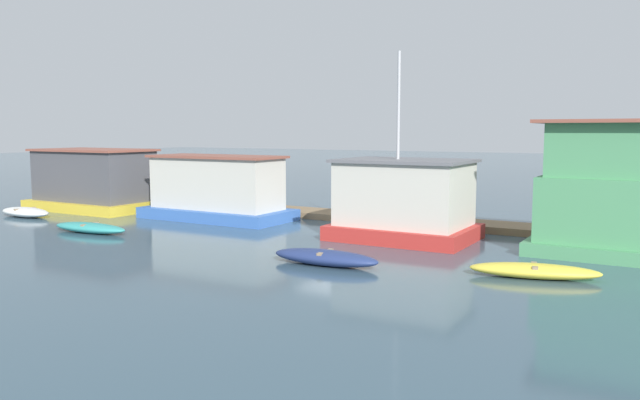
{
  "coord_description": "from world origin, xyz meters",
  "views": [
    {
      "loc": [
        12.91,
        -23.22,
        4.26
      ],
      "look_at": [
        0.0,
        -1.0,
        1.4
      ],
      "focal_mm": 35.0,
      "sensor_mm": 36.0,
      "label": 1
    }
  ],
  "objects_px": {
    "dinghy_white": "(25,212)",
    "dinghy_navy": "(325,257)",
    "dinghy_yellow": "(534,271)",
    "houseboat_yellow": "(94,181)",
    "mooring_post_near_right": "(132,192)",
    "houseboat_blue": "(217,190)",
    "dinghy_teal": "(90,228)",
    "mooring_post_near_left": "(273,197)",
    "houseboat_red": "(404,201)",
    "mooring_post_centre": "(110,192)"
  },
  "relations": [
    {
      "from": "dinghy_white",
      "to": "dinghy_navy",
      "type": "distance_m",
      "value": 18.66
    },
    {
      "from": "dinghy_yellow",
      "to": "houseboat_yellow",
      "type": "bearing_deg",
      "value": 169.35
    },
    {
      "from": "houseboat_yellow",
      "to": "dinghy_yellow",
      "type": "distance_m",
      "value": 24.48
    },
    {
      "from": "mooring_post_near_right",
      "to": "houseboat_blue",
      "type": "bearing_deg",
      "value": -13.33
    },
    {
      "from": "mooring_post_near_right",
      "to": "dinghy_yellow",
      "type": "bearing_deg",
      "value": -16.09
    },
    {
      "from": "dinghy_teal",
      "to": "mooring_post_near_left",
      "type": "distance_m",
      "value": 8.78
    },
    {
      "from": "mooring_post_near_left",
      "to": "houseboat_blue",
      "type": "bearing_deg",
      "value": -138.43
    },
    {
      "from": "dinghy_teal",
      "to": "dinghy_navy",
      "type": "bearing_deg",
      "value": -2.77
    },
    {
      "from": "dinghy_navy",
      "to": "dinghy_yellow",
      "type": "relative_size",
      "value": 0.97
    },
    {
      "from": "dinghy_navy",
      "to": "dinghy_yellow",
      "type": "height_order",
      "value": "dinghy_navy"
    },
    {
      "from": "houseboat_red",
      "to": "mooring_post_near_left",
      "type": "relative_size",
      "value": 3.58
    },
    {
      "from": "dinghy_navy",
      "to": "mooring_post_near_right",
      "type": "distance_m",
      "value": 19.37
    },
    {
      "from": "houseboat_red",
      "to": "dinghy_yellow",
      "type": "bearing_deg",
      "value": -35.84
    },
    {
      "from": "houseboat_blue",
      "to": "dinghy_white",
      "type": "height_order",
      "value": "houseboat_blue"
    },
    {
      "from": "houseboat_yellow",
      "to": "dinghy_navy",
      "type": "distance_m",
      "value": 18.94
    },
    {
      "from": "dinghy_yellow",
      "to": "mooring_post_near_left",
      "type": "bearing_deg",
      "value": 153.79
    },
    {
      "from": "houseboat_blue",
      "to": "mooring_post_centre",
      "type": "relative_size",
      "value": 5.21
    },
    {
      "from": "houseboat_yellow",
      "to": "houseboat_red",
      "type": "bearing_deg",
      "value": -0.99
    },
    {
      "from": "houseboat_red",
      "to": "mooring_post_centre",
      "type": "relative_size",
      "value": 5.15
    },
    {
      "from": "dinghy_white",
      "to": "dinghy_navy",
      "type": "relative_size",
      "value": 0.9
    },
    {
      "from": "dinghy_white",
      "to": "dinghy_teal",
      "type": "xyz_separation_m",
      "value": [
        6.81,
        -1.72,
        -0.02
      ]
    },
    {
      "from": "mooring_post_centre",
      "to": "houseboat_yellow",
      "type": "bearing_deg",
      "value": -58.62
    },
    {
      "from": "mooring_post_near_left",
      "to": "houseboat_red",
      "type": "bearing_deg",
      "value": -18.01
    },
    {
      "from": "dinghy_white",
      "to": "dinghy_navy",
      "type": "bearing_deg",
      "value": -7.03
    },
    {
      "from": "houseboat_blue",
      "to": "dinghy_navy",
      "type": "relative_size",
      "value": 2.01
    },
    {
      "from": "mooring_post_near_right",
      "to": "mooring_post_near_left",
      "type": "bearing_deg",
      "value": 0.0
    },
    {
      "from": "dinghy_white",
      "to": "dinghy_teal",
      "type": "bearing_deg",
      "value": -14.16
    },
    {
      "from": "dinghy_teal",
      "to": "dinghy_navy",
      "type": "height_order",
      "value": "dinghy_navy"
    },
    {
      "from": "houseboat_yellow",
      "to": "houseboat_red",
      "type": "height_order",
      "value": "houseboat_red"
    },
    {
      "from": "dinghy_yellow",
      "to": "dinghy_navy",
      "type": "bearing_deg",
      "value": -165.92
    },
    {
      "from": "dinghy_yellow",
      "to": "mooring_post_centre",
      "type": "relative_size",
      "value": 2.68
    },
    {
      "from": "dinghy_white",
      "to": "mooring_post_centre",
      "type": "distance_m",
      "value": 6.13
    },
    {
      "from": "houseboat_yellow",
      "to": "mooring_post_centre",
      "type": "distance_m",
      "value": 2.81
    },
    {
      "from": "houseboat_yellow",
      "to": "dinghy_teal",
      "type": "height_order",
      "value": "houseboat_yellow"
    },
    {
      "from": "houseboat_blue",
      "to": "mooring_post_centre",
      "type": "distance_m",
      "value": 9.73
    },
    {
      "from": "houseboat_blue",
      "to": "dinghy_yellow",
      "type": "xyz_separation_m",
      "value": [
        15.88,
        -4.98,
        -1.21
      ]
    },
    {
      "from": "houseboat_yellow",
      "to": "mooring_post_near_left",
      "type": "bearing_deg",
      "value": 12.65
    },
    {
      "from": "dinghy_yellow",
      "to": "mooring_post_near_right",
      "type": "relative_size",
      "value": 2.5
    },
    {
      "from": "mooring_post_near_right",
      "to": "mooring_post_near_left",
      "type": "height_order",
      "value": "mooring_post_near_left"
    },
    {
      "from": "houseboat_yellow",
      "to": "dinghy_yellow",
      "type": "xyz_separation_m",
      "value": [
        24.02,
        -4.52,
        -1.35
      ]
    },
    {
      "from": "houseboat_blue",
      "to": "mooring_post_near_right",
      "type": "xyz_separation_m",
      "value": [
        -7.71,
        1.83,
        -0.67
      ]
    },
    {
      "from": "houseboat_blue",
      "to": "houseboat_yellow",
      "type": "bearing_deg",
      "value": -176.76
    },
    {
      "from": "houseboat_yellow",
      "to": "dinghy_white",
      "type": "xyz_separation_m",
      "value": [
        -0.62,
        -3.77,
        -1.33
      ]
    },
    {
      "from": "dinghy_yellow",
      "to": "mooring_post_near_left",
      "type": "height_order",
      "value": "mooring_post_near_left"
    },
    {
      "from": "houseboat_red",
      "to": "mooring_post_near_right",
      "type": "height_order",
      "value": "houseboat_red"
    },
    {
      "from": "houseboat_yellow",
      "to": "mooring_post_near_right",
      "type": "bearing_deg",
      "value": 79.62
    },
    {
      "from": "houseboat_yellow",
      "to": "houseboat_red",
      "type": "relative_size",
      "value": 0.95
    },
    {
      "from": "houseboat_blue",
      "to": "dinghy_teal",
      "type": "relative_size",
      "value": 1.92
    },
    {
      "from": "dinghy_navy",
      "to": "mooring_post_centre",
      "type": "height_order",
      "value": "mooring_post_centre"
    },
    {
      "from": "dinghy_white",
      "to": "mooring_post_near_left",
      "type": "relative_size",
      "value": 1.62
    }
  ]
}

